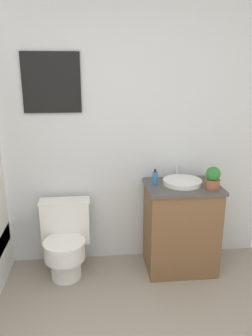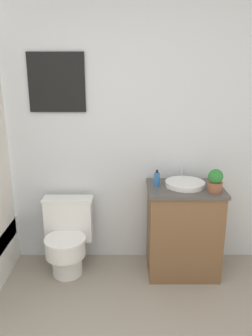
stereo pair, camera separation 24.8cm
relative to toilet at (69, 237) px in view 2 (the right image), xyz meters
name	(u,v)px [view 2 (the right image)]	position (x,y,z in m)	size (l,w,h in m)	color
wall_back	(83,127)	(0.13, 0.26, 0.94)	(3.41, 0.07, 2.50)	silver
toilet	(69,237)	(0.00, 0.00, 0.00)	(0.44, 0.48, 0.65)	white
vanity	(184,230)	(1.02, -0.01, 0.08)	(0.63, 0.47, 0.79)	brown
sink	(186,184)	(1.02, 0.01, 0.50)	(0.33, 0.37, 0.13)	white
soap_bottle	(158,179)	(0.78, 0.01, 0.54)	(0.05, 0.05, 0.14)	#2D6BB2
potted_plant	(217,181)	(1.23, -0.13, 0.57)	(0.12, 0.12, 0.19)	brown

